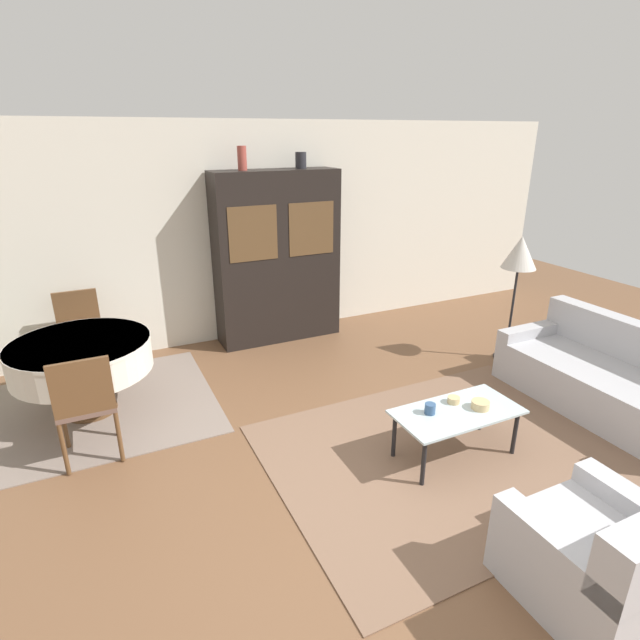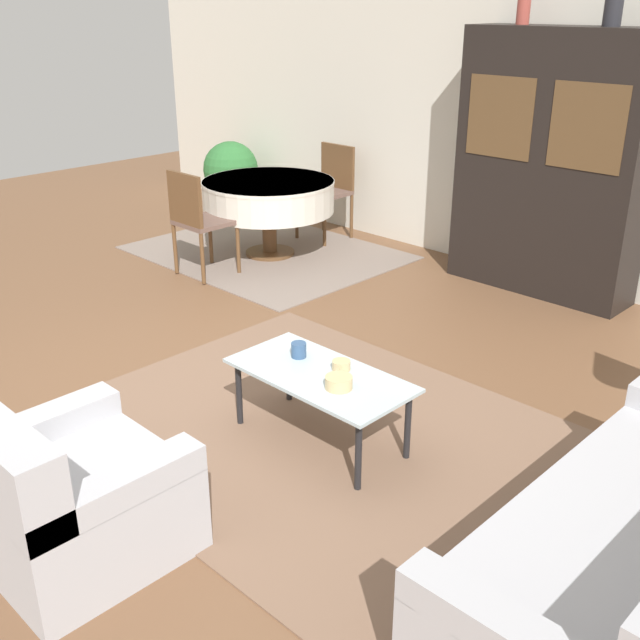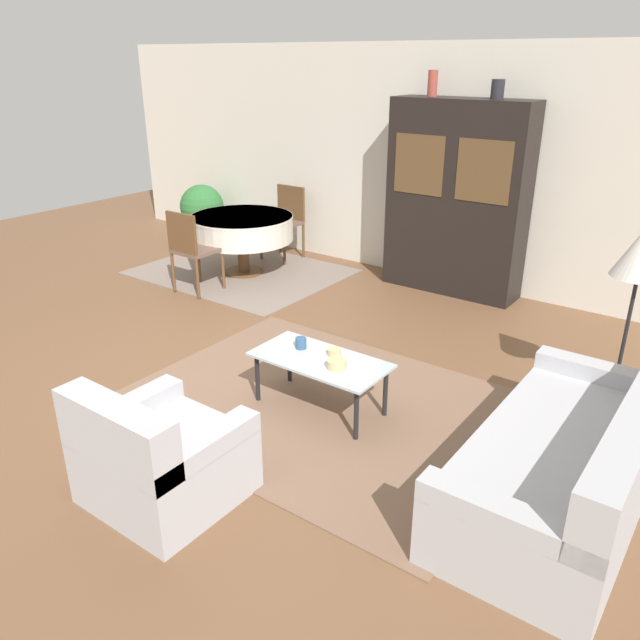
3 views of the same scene
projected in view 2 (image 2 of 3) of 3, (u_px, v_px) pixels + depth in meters
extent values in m
plane|color=brown|center=(186.00, 403.00, 4.67)|extent=(14.00, 14.00, 0.00)
cube|color=beige|center=(514.00, 120.00, 6.52)|extent=(10.00, 0.06, 2.70)
cube|color=brown|center=(326.00, 437.00, 4.30)|extent=(3.00, 2.26, 0.01)
cube|color=gray|center=(267.00, 252.00, 7.43)|extent=(2.45, 1.93, 0.01)
cube|color=#B2B2B7|center=(640.00, 568.00, 3.00)|extent=(0.93, 2.00, 0.43)
cube|color=#B2B2B7|center=(80.00, 508.00, 3.37)|extent=(0.85, 0.82, 0.42)
cube|color=#B2B2B7|center=(35.00, 428.00, 3.48)|extent=(0.16, 0.82, 0.12)
cube|color=#B2B2B7|center=(114.00, 490.00, 3.04)|extent=(0.16, 0.82, 0.12)
cylinder|color=black|center=(239.00, 393.00, 4.35)|extent=(0.04, 0.04, 0.40)
cylinder|color=black|center=(358.00, 455.00, 3.76)|extent=(0.04, 0.04, 0.40)
cylinder|color=black|center=(289.00, 370.00, 4.62)|extent=(0.04, 0.04, 0.40)
cylinder|color=black|center=(408.00, 425.00, 4.02)|extent=(0.04, 0.04, 0.40)
cube|color=silver|center=(320.00, 375.00, 4.10)|extent=(1.05, 0.52, 0.02)
cube|color=black|center=(550.00, 166.00, 6.11)|extent=(1.56, 0.46, 2.14)
cube|color=brown|center=(500.00, 117.00, 6.05)|extent=(0.59, 0.01, 0.64)
cube|color=brown|center=(587.00, 127.00, 5.57)|extent=(0.59, 0.01, 0.64)
cylinder|color=brown|center=(270.00, 252.00, 7.37)|extent=(0.48, 0.48, 0.03)
cylinder|color=brown|center=(269.00, 233.00, 7.29)|extent=(0.14, 0.14, 0.43)
cylinder|color=silver|center=(268.00, 196.00, 7.15)|extent=(1.25, 1.25, 0.30)
cylinder|color=silver|center=(268.00, 182.00, 7.09)|extent=(1.26, 1.26, 0.03)
cylinder|color=brown|center=(211.00, 239.00, 7.04)|extent=(0.04, 0.04, 0.46)
cylinder|color=brown|center=(238.00, 248.00, 6.78)|extent=(0.04, 0.04, 0.46)
cylinder|color=brown|center=(175.00, 249.00, 6.78)|extent=(0.04, 0.04, 0.46)
cylinder|color=brown|center=(202.00, 259.00, 6.52)|extent=(0.04, 0.04, 0.46)
cube|color=brown|center=(205.00, 222.00, 6.68)|extent=(0.44, 0.44, 0.04)
cube|color=brown|center=(185.00, 199.00, 6.45)|extent=(0.44, 0.04, 0.45)
cylinder|color=brown|center=(325.00, 224.00, 7.53)|extent=(0.04, 0.04, 0.46)
cylinder|color=brown|center=(297.00, 216.00, 7.79)|extent=(0.04, 0.04, 0.46)
cylinder|color=brown|center=(351.00, 216.00, 7.79)|extent=(0.04, 0.04, 0.46)
cylinder|color=brown|center=(324.00, 209.00, 8.05)|extent=(0.04, 0.04, 0.46)
cube|color=brown|center=(324.00, 193.00, 7.69)|extent=(0.44, 0.44, 0.04)
cube|color=brown|center=(338.00, 166.00, 7.73)|extent=(0.44, 0.04, 0.45)
cylinder|color=#33517A|center=(299.00, 350.00, 4.27)|extent=(0.09, 0.09, 0.09)
cylinder|color=tan|center=(339.00, 382.00, 3.93)|extent=(0.15, 0.15, 0.07)
cylinder|color=tan|center=(341.00, 365.00, 4.13)|extent=(0.10, 0.10, 0.05)
cylinder|color=#9E4238|center=(524.00, 6.00, 5.89)|extent=(0.11, 0.11, 0.27)
cylinder|color=#232328|center=(613.00, 13.00, 5.43)|extent=(0.13, 0.13, 0.19)
cylinder|color=beige|center=(232.00, 202.00, 8.85)|extent=(0.36, 0.36, 0.23)
sphere|color=#2D6B33|center=(231.00, 169.00, 8.70)|extent=(0.64, 0.64, 0.64)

